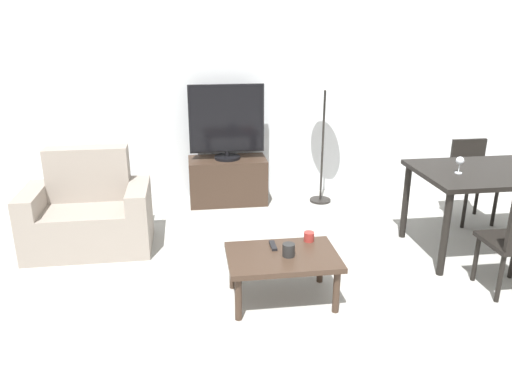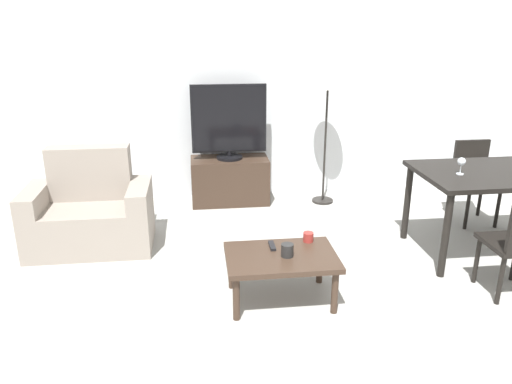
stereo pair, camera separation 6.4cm
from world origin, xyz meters
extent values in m
cube|color=silver|center=(0.00, 3.62, 1.35)|extent=(7.41, 0.06, 2.70)
cube|color=gray|center=(-1.73, 2.28, 0.20)|extent=(0.74, 0.65, 0.41)
cube|color=gray|center=(-1.73, 2.50, 0.65)|extent=(0.74, 0.20, 0.50)
cube|color=gray|center=(-2.19, 2.28, 0.29)|extent=(0.18, 0.65, 0.59)
cube|color=gray|center=(-1.27, 2.28, 0.29)|extent=(0.18, 0.65, 0.59)
cube|color=#38281E|center=(-0.38, 3.33, 0.26)|extent=(0.86, 0.43, 0.51)
cylinder|color=black|center=(-0.38, 3.33, 0.53)|extent=(0.29, 0.29, 0.03)
cylinder|color=black|center=(-0.38, 3.33, 0.57)|extent=(0.04, 0.04, 0.05)
cube|color=black|center=(-0.38, 3.33, 0.97)|extent=(0.82, 0.04, 0.74)
cube|color=black|center=(-0.38, 3.30, 0.97)|extent=(0.79, 0.01, 0.71)
cube|color=#38281E|center=(-0.16, 1.18, 0.35)|extent=(0.81, 0.55, 0.04)
cylinder|color=#38281E|center=(-0.51, 0.96, 0.17)|extent=(0.05, 0.05, 0.33)
cylinder|color=#38281E|center=(0.20, 0.96, 0.17)|extent=(0.05, 0.05, 0.33)
cylinder|color=#38281E|center=(-0.51, 1.40, 0.17)|extent=(0.05, 0.05, 0.33)
cylinder|color=#38281E|center=(0.20, 1.40, 0.17)|extent=(0.05, 0.05, 0.33)
cube|color=black|center=(1.83, 1.76, 0.74)|extent=(1.36, 0.88, 0.04)
cylinder|color=black|center=(1.21, 1.38, 0.36)|extent=(0.06, 0.06, 0.72)
cylinder|color=black|center=(1.21, 2.14, 0.36)|extent=(0.06, 0.06, 0.72)
cube|color=black|center=(1.59, 1.09, 0.41)|extent=(0.40, 0.40, 0.04)
cylinder|color=black|center=(1.43, 1.25, 0.19)|extent=(0.04, 0.04, 0.39)
cylinder|color=black|center=(1.43, 0.92, 0.19)|extent=(0.04, 0.04, 0.39)
cube|color=black|center=(2.07, 2.43, 0.41)|extent=(0.40, 0.40, 0.04)
cylinder|color=black|center=(1.90, 2.26, 0.19)|extent=(0.04, 0.04, 0.39)
cylinder|color=black|center=(2.23, 2.26, 0.19)|extent=(0.04, 0.04, 0.39)
cylinder|color=black|center=(1.90, 2.59, 0.19)|extent=(0.04, 0.04, 0.39)
cylinder|color=black|center=(2.23, 2.59, 0.19)|extent=(0.04, 0.04, 0.39)
cube|color=black|center=(2.07, 2.61, 0.63)|extent=(0.37, 0.04, 0.40)
cylinder|color=black|center=(0.68, 3.20, 0.01)|extent=(0.24, 0.24, 0.02)
cylinder|color=black|center=(0.68, 3.20, 0.66)|extent=(0.02, 0.02, 1.27)
cone|color=white|center=(0.68, 3.20, 1.42)|extent=(0.35, 0.35, 0.24)
cube|color=black|center=(-0.20, 1.32, 0.38)|extent=(0.04, 0.15, 0.02)
cylinder|color=maroon|center=(0.09, 1.38, 0.41)|extent=(0.08, 0.08, 0.07)
cylinder|color=black|center=(-0.12, 1.15, 0.42)|extent=(0.09, 0.09, 0.10)
cylinder|color=silver|center=(1.45, 1.71, 0.77)|extent=(0.06, 0.06, 0.01)
cylinder|color=silver|center=(1.45, 1.71, 0.81)|extent=(0.01, 0.01, 0.07)
sphere|color=silver|center=(1.45, 1.71, 0.88)|extent=(0.07, 0.07, 0.07)
camera|label=1|loc=(-0.80, -2.05, 2.02)|focal=35.00mm
camera|label=2|loc=(-0.74, -2.05, 2.02)|focal=35.00mm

